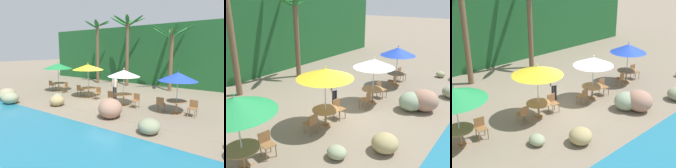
# 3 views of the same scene
# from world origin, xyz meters

# --- Properties ---
(ground_plane) EXTENTS (120.00, 120.00, 0.00)m
(ground_plane) POSITION_xyz_m (0.00, 0.00, 0.00)
(ground_plane) COLOR gray
(terrace_deck) EXTENTS (18.00, 5.20, 0.01)m
(terrace_deck) POSITION_xyz_m (0.00, 0.00, 0.00)
(terrace_deck) COLOR gray
(terrace_deck) RESTS_ON ground
(foliage_backdrop) EXTENTS (28.00, 2.40, 6.00)m
(foliage_backdrop) POSITION_xyz_m (0.00, 9.00, 3.00)
(foliage_backdrop) COLOR #1E5628
(foliage_backdrop) RESTS_ON ground
(rock_seawall) EXTENTS (15.59, 3.37, 1.02)m
(rock_seawall) POSITION_xyz_m (1.29, -3.13, 0.42)
(rock_seawall) COLOR #A77D83
(rock_seawall) RESTS_ON ground
(umbrella_green) EXTENTS (2.39, 2.39, 2.52)m
(umbrella_green) POSITION_xyz_m (-5.40, 0.33, 2.18)
(umbrella_green) COLOR silver
(umbrella_green) RESTS_ON ground
(dining_table_green) EXTENTS (1.10, 1.10, 0.74)m
(dining_table_green) POSITION_xyz_m (-5.40, 0.33, 0.61)
(dining_table_green) COLOR #A37547
(dining_table_green) RESTS_ON ground
(chair_green_seaward) EXTENTS (0.47, 0.48, 0.87)m
(chair_green_seaward) POSITION_xyz_m (-4.54, 0.31, 0.51)
(chair_green_seaward) COLOR olive
(chair_green_seaward) RESTS_ON ground
(umbrella_yellow) EXTENTS (2.27, 2.27, 2.59)m
(umbrella_yellow) POSITION_xyz_m (-1.77, 0.06, 2.27)
(umbrella_yellow) COLOR silver
(umbrella_yellow) RESTS_ON ground
(dining_table_yellow) EXTENTS (1.10, 1.10, 0.74)m
(dining_table_yellow) POSITION_xyz_m (-1.77, 0.06, 0.61)
(dining_table_yellow) COLOR #A37547
(dining_table_yellow) RESTS_ON ground
(chair_yellow_seaward) EXTENTS (0.46, 0.46, 0.87)m
(chair_yellow_seaward) POSITION_xyz_m (-0.91, 0.07, 0.51)
(chair_yellow_seaward) COLOR olive
(chair_yellow_seaward) RESTS_ON ground
(chair_yellow_inland) EXTENTS (0.45, 0.46, 0.87)m
(chair_yellow_inland) POSITION_xyz_m (-2.62, 0.04, 0.51)
(chair_yellow_inland) COLOR olive
(chair_yellow_inland) RESTS_ON ground
(umbrella_white) EXTENTS (2.03, 2.03, 2.38)m
(umbrella_white) POSITION_xyz_m (1.50, -0.28, 2.06)
(umbrella_white) COLOR silver
(umbrella_white) RESTS_ON ground
(dining_table_white) EXTENTS (1.10, 1.10, 0.74)m
(dining_table_white) POSITION_xyz_m (1.50, -0.28, 0.61)
(dining_table_white) COLOR #A37547
(dining_table_white) RESTS_ON ground
(chair_white_seaward) EXTENTS (0.46, 0.46, 0.87)m
(chair_white_seaward) POSITION_xyz_m (2.36, -0.27, 0.51)
(chair_white_seaward) COLOR olive
(chair_white_seaward) RESTS_ON ground
(chair_white_inland) EXTENTS (0.45, 0.45, 0.87)m
(chair_white_inland) POSITION_xyz_m (0.66, -0.43, 0.51)
(chair_white_inland) COLOR olive
(chair_white_inland) RESTS_ON ground
(umbrella_blue) EXTENTS (2.06, 2.06, 2.41)m
(umbrella_blue) POSITION_xyz_m (4.75, -0.06, 2.07)
(umbrella_blue) COLOR silver
(umbrella_blue) RESTS_ON ground
(dining_table_blue) EXTENTS (1.10, 1.10, 0.74)m
(dining_table_blue) POSITION_xyz_m (4.75, -0.06, 0.61)
(dining_table_blue) COLOR #A37547
(dining_table_blue) RESTS_ON ground
(chair_blue_seaward) EXTENTS (0.44, 0.44, 0.87)m
(chair_blue_seaward) POSITION_xyz_m (5.60, -0.00, 0.51)
(chair_blue_seaward) COLOR olive
(chair_blue_seaward) RESTS_ON ground
(chair_blue_inland) EXTENTS (0.46, 0.47, 0.87)m
(chair_blue_inland) POSITION_xyz_m (3.92, -0.24, 0.51)
(chair_blue_inland) COLOR olive
(chair_blue_inland) RESTS_ON ground
(palm_tree_second) EXTENTS (3.42, 3.42, 6.66)m
(palm_tree_second) POSITION_xyz_m (-2.00, 6.03, 4.57)
(palm_tree_second) COLOR brown
(palm_tree_second) RESTS_ON ground
(palm_tree_third) EXTENTS (3.78, 3.60, 5.51)m
(palm_tree_third) POSITION_xyz_m (2.37, 5.95, 3.79)
(palm_tree_third) COLOR brown
(palm_tree_third) RESTS_ON ground
(waiter_in_white) EXTENTS (0.52, 0.32, 1.70)m
(waiter_in_white) POSITION_xyz_m (-0.02, 0.96, 0.99)
(waiter_in_white) COLOR #232328
(waiter_in_white) RESTS_ON ground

